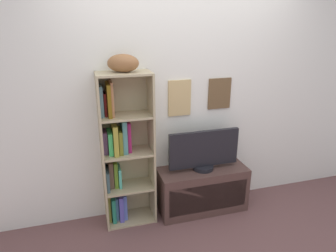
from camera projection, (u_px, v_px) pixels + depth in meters
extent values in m
cube|color=silver|center=(179.00, 93.00, 3.07)|extent=(4.80, 0.06, 2.59)
cube|color=tan|center=(180.00, 98.00, 3.05)|extent=(0.24, 0.02, 0.37)
cube|color=slate|center=(180.00, 98.00, 3.04)|extent=(0.19, 0.01, 0.32)
cube|color=brown|center=(219.00, 94.00, 3.16)|extent=(0.25, 0.02, 0.33)
cube|color=gray|center=(220.00, 94.00, 3.15)|extent=(0.20, 0.01, 0.28)
cube|color=tan|center=(102.00, 155.00, 2.87)|extent=(0.02, 0.29, 1.56)
cube|color=tan|center=(152.00, 149.00, 2.99)|extent=(0.02, 0.29, 1.56)
cube|color=tan|center=(125.00, 146.00, 3.06)|extent=(0.51, 0.01, 1.56)
cube|color=tan|center=(131.00, 218.00, 3.19)|extent=(0.47, 0.28, 0.02)
cube|color=tan|center=(129.00, 187.00, 3.06)|extent=(0.47, 0.28, 0.02)
cube|color=tan|center=(128.00, 153.00, 2.93)|extent=(0.47, 0.28, 0.02)
cube|color=tan|center=(126.00, 116.00, 2.80)|extent=(0.47, 0.28, 0.02)
cube|color=tan|center=(124.00, 73.00, 2.67)|extent=(0.47, 0.28, 0.02)
cube|color=olive|center=(109.00, 205.00, 3.12)|extent=(0.03, 0.18, 0.32)
cube|color=#257F67|center=(113.00, 207.00, 3.12)|extent=(0.04, 0.21, 0.27)
cube|color=#588DB3|center=(117.00, 206.00, 3.15)|extent=(0.03, 0.17, 0.26)
cube|color=#5650B3|center=(121.00, 205.00, 3.14)|extent=(0.04, 0.21, 0.29)
cube|color=#556CC3|center=(124.00, 204.00, 3.16)|extent=(0.03, 0.18, 0.28)
cube|color=#3C5962|center=(107.00, 178.00, 2.99)|extent=(0.03, 0.23, 0.21)
cube|color=brown|center=(111.00, 173.00, 3.02)|extent=(0.04, 0.16, 0.28)
cube|color=#588223|center=(115.00, 173.00, 3.03)|extent=(0.04, 0.17, 0.27)
cube|color=#4EBBA2|center=(119.00, 176.00, 3.04)|extent=(0.03, 0.18, 0.21)
cube|color=#603E61|center=(105.00, 142.00, 2.89)|extent=(0.04, 0.16, 0.22)
cube|color=#42C968|center=(110.00, 142.00, 2.88)|extent=(0.04, 0.20, 0.22)
cube|color=olive|center=(115.00, 138.00, 2.86)|extent=(0.04, 0.24, 0.30)
cube|color=olive|center=(120.00, 141.00, 2.90)|extent=(0.04, 0.22, 0.23)
cube|color=teal|center=(124.00, 135.00, 2.90)|extent=(0.04, 0.21, 0.33)
cube|color=#921A50|center=(128.00, 136.00, 2.93)|extent=(0.03, 0.18, 0.30)
cube|color=slate|center=(101.00, 101.00, 2.74)|extent=(0.03, 0.18, 0.28)
cube|color=#621310|center=(105.00, 104.00, 2.77)|extent=(0.02, 0.16, 0.22)
cube|color=brown|center=(108.00, 100.00, 2.73)|extent=(0.03, 0.23, 0.31)
cube|color=#A46B44|center=(112.00, 98.00, 2.75)|extent=(0.02, 0.21, 0.32)
ellipsoid|color=brown|center=(123.00, 63.00, 2.64)|extent=(0.32, 0.24, 0.16)
cube|color=#4B332E|center=(202.00, 189.00, 3.28)|extent=(0.96, 0.37, 0.50)
cube|color=#362521|center=(209.00, 198.00, 3.12)|extent=(0.86, 0.01, 0.32)
cylinder|color=black|center=(203.00, 167.00, 3.19)|extent=(0.22, 0.22, 0.04)
cube|color=black|center=(204.00, 149.00, 3.12)|extent=(0.76, 0.04, 0.39)
cube|color=#223042|center=(204.00, 149.00, 3.11)|extent=(0.72, 0.01, 0.35)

